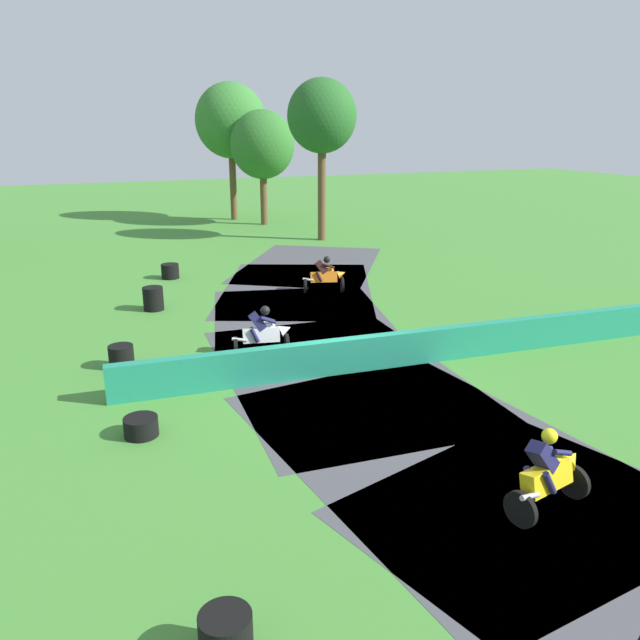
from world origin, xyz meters
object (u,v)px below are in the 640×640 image
(motorcycle_trailing_yellow, at_px, (549,472))
(tire_stack_far, at_px, (141,427))
(tire_stack_near, at_px, (170,271))
(tire_stack_extra_a, at_px, (226,636))
(motorcycle_lead_orange, at_px, (326,275))
(motorcycle_chase_white, at_px, (264,332))
(tire_stack_mid_a, at_px, (153,299))
(tire_stack_mid_b, at_px, (121,357))

(motorcycle_trailing_yellow, relative_size, tire_stack_far, 2.41)
(tire_stack_near, bearing_deg, tire_stack_extra_a, -97.43)
(motorcycle_lead_orange, bearing_deg, motorcycle_chase_white, -126.59)
(motorcycle_chase_white, distance_m, tire_stack_extra_a, 10.28)
(tire_stack_near, bearing_deg, motorcycle_lead_orange, -41.28)
(tire_stack_mid_a, relative_size, tire_stack_far, 1.15)
(motorcycle_trailing_yellow, distance_m, tire_stack_mid_b, 10.92)
(tire_stack_near, bearing_deg, tire_stack_mid_b, -106.42)
(motorcycle_chase_white, bearing_deg, tire_stack_mid_b, 172.00)
(tire_stack_extra_a, bearing_deg, tire_stack_mid_a, 85.19)
(tire_stack_mid_a, bearing_deg, tire_stack_near, 73.84)
(tire_stack_mid_a, bearing_deg, tire_stack_extra_a, -94.81)
(tire_stack_mid_a, relative_size, tire_stack_mid_b, 1.24)
(tire_stack_mid_a, bearing_deg, tire_stack_mid_b, -106.65)
(motorcycle_lead_orange, height_order, motorcycle_chase_white, motorcycle_chase_white)
(motorcycle_lead_orange, height_order, tire_stack_mid_b, motorcycle_lead_orange)
(motorcycle_trailing_yellow, bearing_deg, motorcycle_chase_white, 104.13)
(tire_stack_mid_a, bearing_deg, tire_stack_far, -99.47)
(tire_stack_near, relative_size, tire_stack_far, 1.03)
(tire_stack_far, bearing_deg, motorcycle_chase_white, 43.57)
(tire_stack_far, bearing_deg, tire_stack_extra_a, -87.71)
(tire_stack_mid_b, bearing_deg, motorcycle_trailing_yellow, -57.26)
(tire_stack_mid_a, height_order, tire_stack_far, tire_stack_mid_a)
(tire_stack_near, xyz_separation_m, tire_stack_mid_b, (-2.82, -9.58, -0.00))
(tire_stack_mid_a, relative_size, tire_stack_extra_a, 1.23)
(motorcycle_chase_white, height_order, tire_stack_extra_a, motorcycle_chase_white)
(motorcycle_lead_orange, height_order, tire_stack_far, motorcycle_lead_orange)
(motorcycle_trailing_yellow, relative_size, tire_stack_mid_a, 2.10)
(tire_stack_near, xyz_separation_m, tire_stack_extra_a, (-2.58, -19.77, 0.00))
(tire_stack_mid_a, height_order, tire_stack_mid_b, tire_stack_mid_a)
(tire_stack_near, height_order, tire_stack_far, tire_stack_near)
(tire_stack_near, bearing_deg, tire_stack_far, -101.69)
(motorcycle_lead_orange, relative_size, motorcycle_chase_white, 1.01)
(motorcycle_lead_orange, distance_m, motorcycle_chase_white, 7.03)
(motorcycle_chase_white, xyz_separation_m, tire_stack_near, (-0.90, 10.11, -0.35))
(motorcycle_lead_orange, xyz_separation_m, motorcycle_trailing_yellow, (-2.01, -14.30, 0.01))
(motorcycle_trailing_yellow, xyz_separation_m, tire_stack_extra_a, (-5.66, -1.00, -0.35))
(tire_stack_mid_b, bearing_deg, tire_stack_near, 73.58)
(tire_stack_extra_a, bearing_deg, motorcycle_chase_white, 70.19)
(tire_stack_mid_a, height_order, tire_stack_extra_a, tire_stack_mid_a)
(motorcycle_chase_white, xyz_separation_m, tire_stack_mid_a, (-2.19, 5.65, -0.25))
(motorcycle_chase_white, distance_m, motorcycle_trailing_yellow, 8.93)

